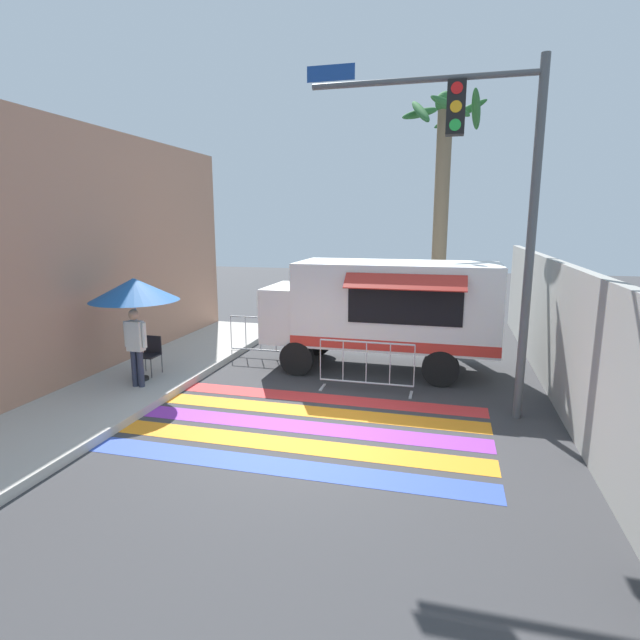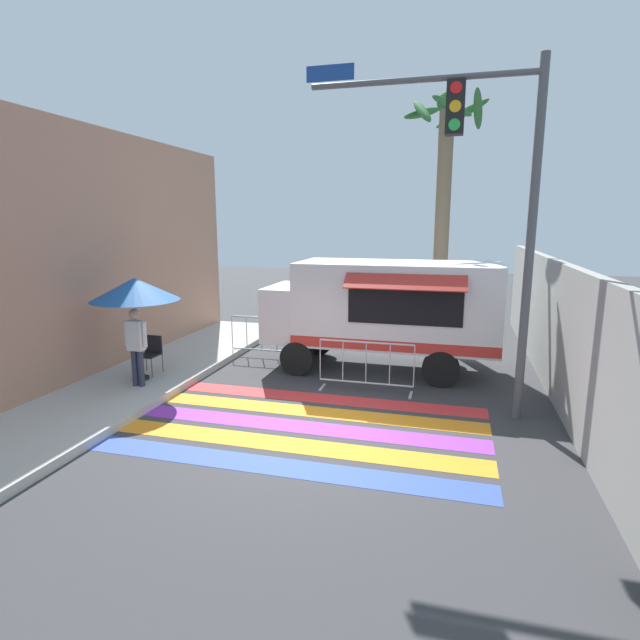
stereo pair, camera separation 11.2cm
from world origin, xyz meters
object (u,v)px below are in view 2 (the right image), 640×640
object	(u,v)px
folding_chair	(150,351)
palm_tree	(444,189)
barricade_side	(262,338)
patio_umbrella	(135,290)
barricade_front	(366,367)
food_truck	(379,306)
vendor_person	(136,343)
traffic_signal_pole	(488,179)

from	to	relation	value
folding_chair	palm_tree	xyz separation A→B (m)	(6.33, 5.53, 3.89)
folding_chair	barricade_side	world-z (taller)	barricade_side
folding_chair	palm_tree	size ratio (longest dim) A/B	0.12
patio_umbrella	folding_chair	size ratio (longest dim) A/B	2.62
barricade_side	folding_chair	bearing A→B (deg)	-125.42
patio_umbrella	folding_chair	bearing A→B (deg)	96.45
folding_chair	barricade_front	xyz separation A→B (m)	(5.01, 0.43, -0.13)
patio_umbrella	palm_tree	size ratio (longest dim) A/B	0.32
barricade_front	barricade_side	xyz separation A→B (m)	(-3.23, 2.06, -0.01)
barricade_front	barricade_side	size ratio (longest dim) A/B	1.17
food_truck	palm_tree	bearing A→B (deg)	68.40
barricade_side	food_truck	bearing A→B (deg)	-5.53
folding_chair	vendor_person	distance (m)	1.04
food_truck	barricade_front	distance (m)	2.04
patio_umbrella	vendor_person	size ratio (longest dim) A/B	1.36
traffic_signal_pole	barricade_side	world-z (taller)	traffic_signal_pole
traffic_signal_pole	vendor_person	bearing A→B (deg)	-174.82
food_truck	barricade_side	xyz separation A→B (m)	(-3.23, 0.31, -1.06)
palm_tree	barricade_side	bearing A→B (deg)	-146.35
traffic_signal_pole	patio_umbrella	size ratio (longest dim) A/B	2.82
barricade_front	food_truck	bearing A→B (deg)	89.98
folding_chair	barricade_side	size ratio (longest dim) A/B	0.50
food_truck	traffic_signal_pole	world-z (taller)	traffic_signal_pole
patio_umbrella	palm_tree	xyz separation A→B (m)	(6.27, 6.03, 2.38)
food_truck	barricade_front	size ratio (longest dim) A/B	2.71
vendor_person	barricade_front	size ratio (longest dim) A/B	0.81
folding_chair	food_truck	bearing A→B (deg)	27.84
traffic_signal_pole	palm_tree	xyz separation A→B (m)	(-0.91, 5.80, 0.19)
food_truck	vendor_person	distance (m)	5.67
traffic_signal_pole	folding_chair	distance (m)	8.14
food_truck	barricade_side	distance (m)	3.41
barricade_side	palm_tree	distance (m)	6.79
food_truck	vendor_person	world-z (taller)	food_truck
traffic_signal_pole	patio_umbrella	bearing A→B (deg)	-178.17
traffic_signal_pole	palm_tree	world-z (taller)	palm_tree
traffic_signal_pole	barricade_side	bearing A→B (deg)	153.10
palm_tree	barricade_front	bearing A→B (deg)	-104.57
traffic_signal_pole	vendor_person	distance (m)	7.71
patio_umbrella	barricade_side	xyz separation A→B (m)	(1.72, 3.00, -1.64)
palm_tree	patio_umbrella	bearing A→B (deg)	-136.13
barricade_front	palm_tree	size ratio (longest dim) A/B	0.29
vendor_person	palm_tree	bearing A→B (deg)	35.88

